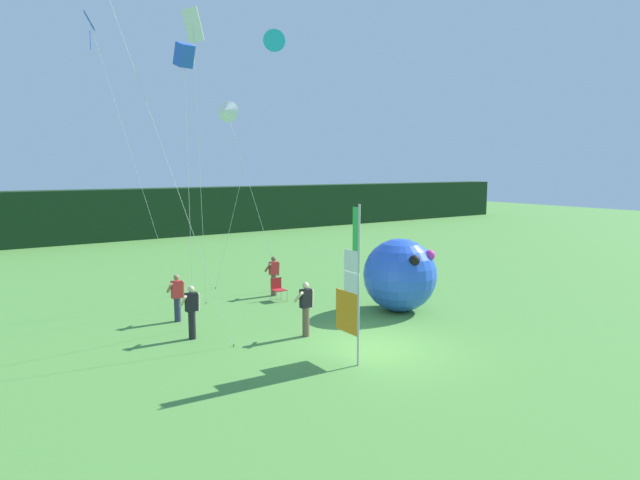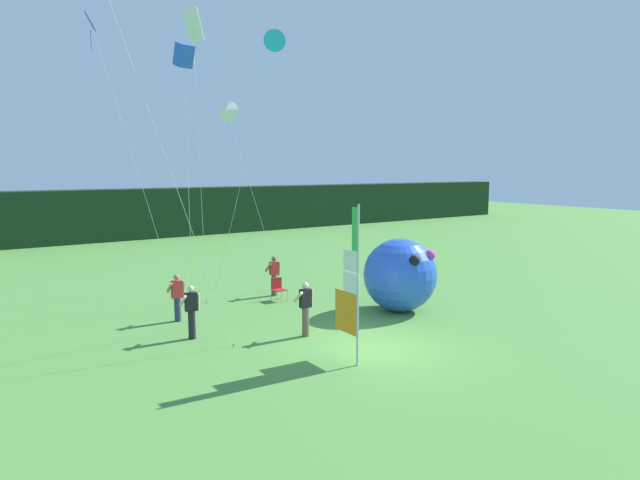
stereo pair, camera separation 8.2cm
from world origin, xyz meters
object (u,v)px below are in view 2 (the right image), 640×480
object	(u,v)px
kite_blue_diamond_0	(100,53)
kite_blue_box_5	(184,57)
inflatable_balloon	(400,275)
kite_cyan_delta_3	(274,42)
person_near_banner	(274,275)
person_far_right	(191,311)
folding_chair	(278,288)
banner_flag	(351,288)
kite_white_delta_4	(227,111)
kite_white_diamond_1	(194,41)
person_far_left	(305,307)
person_mid_field	(177,296)

from	to	relation	value
kite_blue_diamond_0	kite_blue_box_5	xyz separation A→B (m)	(0.69, -6.98, -1.23)
inflatable_balloon	kite_cyan_delta_3	size ratio (longest dim) A/B	0.25
kite_blue_box_5	person_near_banner	bearing A→B (deg)	38.75
person_far_right	folding_chair	xyz separation A→B (m)	(4.61, 2.75, -0.38)
kite_blue_diamond_0	kite_blue_box_5	world-z (taller)	kite_blue_diamond_0
banner_flag	kite_white_delta_4	xyz separation A→B (m)	(0.41, 8.52, 5.34)
folding_chair	kite_blue_box_5	bearing A→B (deg)	-145.72
folding_chair	kite_blue_diamond_0	bearing A→B (deg)	145.72
kite_white_diamond_1	kite_blue_box_5	distance (m)	3.05
person_far_left	person_near_banner	bearing A→B (deg)	70.88
folding_chair	kite_white_diamond_1	xyz separation A→B (m)	(-3.48, -0.71, 8.87)
person_far_left	folding_chair	bearing A→B (deg)	70.73
kite_white_delta_4	kite_blue_box_5	size ratio (longest dim) A/B	0.90
folding_chair	person_near_banner	bearing A→B (deg)	71.73
inflatable_balloon	kite_white_diamond_1	size ratio (longest dim) A/B	0.26
banner_flag	inflatable_balloon	size ratio (longest dim) A/B	1.60
banner_flag	kite_blue_diamond_0	xyz separation A→B (m)	(-3.68, 10.83, 7.46)
person_near_banner	inflatable_balloon	world-z (taller)	inflatable_balloon
kite_blue_diamond_0	kite_white_delta_4	bearing A→B (deg)	-29.41
person_far_left	kite_blue_diamond_0	xyz separation A→B (m)	(-3.89, 8.23, 8.60)
folding_chair	kite_cyan_delta_3	distance (m)	9.75
person_near_banner	person_mid_field	distance (m)	4.80
person_far_left	person_far_right	xyz separation A→B (m)	(-3.04, 1.76, -0.03)
person_near_banner	inflatable_balloon	distance (m)	5.42
banner_flag	person_near_banner	bearing A→B (deg)	75.49
banner_flag	kite_white_diamond_1	world-z (taller)	kite_white_diamond_1
kite_white_delta_4	kite_white_diamond_1	bearing A→B (deg)	-134.70
kite_cyan_delta_3	kite_white_delta_4	distance (m)	3.41
person_mid_field	kite_blue_box_5	distance (m)	7.88
person_far_right	person_near_banner	bearing A→B (deg)	35.98
inflatable_balloon	kite_blue_diamond_0	world-z (taller)	kite_blue_diamond_0
person_far_left	banner_flag	bearing A→B (deg)	-94.56
person_mid_field	kite_white_delta_4	xyz separation A→B (m)	(2.95, 2.06, 6.54)
person_near_banner	kite_blue_diamond_0	bearing A→B (deg)	152.81
folding_chair	kite_white_delta_4	size ratio (longest dim) A/B	0.11
inflatable_balloon	kite_white_delta_4	bearing A→B (deg)	128.77
person_mid_field	inflatable_balloon	bearing A→B (deg)	-24.36
person_far_left	inflatable_balloon	distance (m)	4.54
kite_blue_diamond_0	kite_cyan_delta_3	xyz separation A→B (m)	(6.04, -2.60, 0.66)
banner_flag	kite_white_diamond_1	distance (m)	9.86
kite_white_delta_4	kite_blue_box_5	bearing A→B (deg)	-126.05
folding_chair	kite_white_diamond_1	world-z (taller)	kite_white_diamond_1
kite_white_delta_4	inflatable_balloon	bearing A→B (deg)	-51.23
kite_white_delta_4	kite_cyan_delta_3	bearing A→B (deg)	-8.57
person_mid_field	person_far_right	bearing A→B (deg)	-97.75
folding_chair	kite_white_delta_4	bearing A→B (deg)	134.07
person_mid_field	folding_chair	bearing A→B (deg)	8.41
person_near_banner	kite_cyan_delta_3	world-z (taller)	kite_cyan_delta_3
person_near_banner	kite_blue_diamond_0	world-z (taller)	kite_blue_diamond_0
banner_flag	inflatable_balloon	bearing A→B (deg)	34.20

